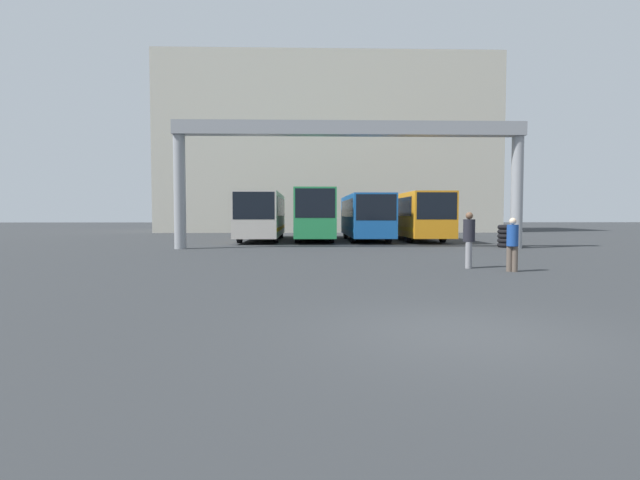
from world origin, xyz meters
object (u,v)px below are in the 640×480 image
at_px(bus_slot_3, 414,214).
at_px(tire_stack, 507,236).
at_px(bus_slot_0, 262,214).
at_px(pedestrian_near_right, 512,243).
at_px(pedestrian_near_left, 469,238).
at_px(bus_slot_2, 365,215).
at_px(bus_slot_1, 314,212).

relative_size(bus_slot_3, tire_stack, 10.07).
distance_m(bus_slot_0, pedestrian_near_right, 20.90).
height_order(bus_slot_3, pedestrian_near_left, bus_slot_3).
bearing_deg(bus_slot_3, pedestrian_near_right, -93.40).
bearing_deg(pedestrian_near_right, tire_stack, 96.49).
relative_size(bus_slot_2, pedestrian_near_left, 5.64).
relative_size(bus_slot_1, pedestrian_near_right, 6.73).
distance_m(bus_slot_2, pedestrian_near_right, 18.51).
xyz_separation_m(bus_slot_1, pedestrian_near_left, (4.81, -17.71, -0.94)).
bearing_deg(bus_slot_1, pedestrian_near_right, -72.76).
xyz_separation_m(bus_slot_0, bus_slot_3, (10.43, 0.50, -0.01)).
relative_size(bus_slot_2, tire_stack, 8.64).
height_order(bus_slot_0, pedestrian_near_right, bus_slot_0).
xyz_separation_m(bus_slot_0, pedestrian_near_left, (8.29, -17.66, -0.83)).
bearing_deg(pedestrian_near_left, tire_stack, 174.50).
height_order(pedestrian_near_left, pedestrian_near_right, pedestrian_near_left).
bearing_deg(pedestrian_near_left, bus_slot_3, -163.99).
distance_m(bus_slot_2, pedestrian_near_left, 17.37).
distance_m(bus_slot_1, pedestrian_near_left, 18.37).
relative_size(bus_slot_1, pedestrian_near_left, 6.08).
bearing_deg(bus_slot_3, bus_slot_0, -177.27).
xyz_separation_m(bus_slot_2, bus_slot_3, (3.48, 0.86, 0.07)).
bearing_deg(bus_slot_0, bus_slot_2, -2.97).
xyz_separation_m(bus_slot_1, bus_slot_2, (3.48, -0.40, -0.18)).
relative_size(bus_slot_0, bus_slot_3, 0.92).
height_order(bus_slot_1, bus_slot_2, bus_slot_1).
xyz_separation_m(bus_slot_0, bus_slot_2, (6.96, -0.36, -0.07)).
bearing_deg(bus_slot_2, bus_slot_1, 173.40).
xyz_separation_m(pedestrian_near_left, tire_stack, (5.41, 10.07, -0.38)).
bearing_deg(pedestrian_near_right, bus_slot_1, 135.36).
bearing_deg(bus_slot_0, pedestrian_near_left, -64.87).
relative_size(bus_slot_2, pedestrian_near_right, 6.25).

